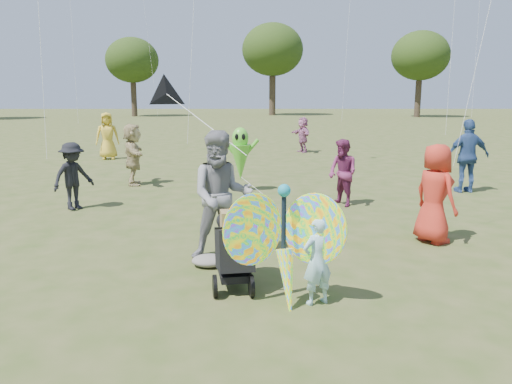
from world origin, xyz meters
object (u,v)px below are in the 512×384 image
crowd_a (435,194)px  crowd_g (107,136)px  jogging_stroller (234,243)px  adult_man (221,196)px  child_girl (317,261)px  alien_kite (240,156)px  crowd_c (468,156)px  crowd_j (303,135)px  crowd_b (73,176)px  crowd_e (343,173)px  butterfly_kite (285,246)px  crowd_d (133,154)px

crowd_a → crowd_g: bearing=11.9°
jogging_stroller → adult_man: bearing=92.4°
child_girl → crowd_a: 3.62m
alien_kite → crowd_c: bearing=-1.5°
crowd_c → crowd_j: 9.96m
adult_man → crowd_b: size_ratio=1.34×
crowd_b → jogging_stroller: 6.07m
crowd_e → alien_kite: (-2.45, 1.79, 0.18)m
crowd_b → crowd_e: 6.23m
crowd_g → butterfly_kite: 15.55m
crowd_c → butterfly_kite: crowd_c is taller
adult_man → crowd_g: adult_man is taller
child_girl → butterfly_kite: size_ratio=0.65×
crowd_b → child_girl: bearing=-98.9°
crowd_a → crowd_c: bearing=-55.2°
crowd_g → butterfly_kite: crowd_g is taller
crowd_a → crowd_c: (2.51, 4.58, 0.10)m
crowd_b → jogging_stroller: size_ratio=1.41×
child_girl → butterfly_kite: (-0.41, -0.03, 0.21)m
crowd_a → adult_man: bearing=77.0°
crowd_d → alien_kite: 3.29m
crowd_b → jogging_stroller: crowd_b is taller
adult_man → crowd_a: size_ratio=1.17×
alien_kite → butterfly_kite: bearing=-84.3°
crowd_e → alien_kite: alien_kite is taller
crowd_g → alien_kite: (5.54, -6.77, 0.03)m
crowd_c → crowd_d: crowd_c is taller
crowd_a → crowd_e: bearing=-5.7°
child_girl → crowd_c: crowd_c is taller
crowd_a → crowd_j: (-1.01, 13.90, -0.09)m
child_girl → crowd_j: crowd_j is taller
crowd_e → jogging_stroller: 5.55m
jogging_stroller → alien_kite: 6.82m
jogging_stroller → butterfly_kite: 0.93m
crowd_a → crowd_e: 3.16m
crowd_d → butterfly_kite: bearing=-168.8°
crowd_a → crowd_e: size_ratio=1.12×
crowd_b → alien_kite: bearing=-22.4°
child_girl → crowd_c: 8.78m
crowd_b → crowd_j: 12.94m
adult_man → crowd_a: 3.83m
child_girl → jogging_stroller: child_girl is taller
crowd_j → alien_kite: size_ratio=0.91×
adult_man → alien_kite: adult_man is taller
adult_man → alien_kite: 5.63m
jogging_stroller → crowd_j: bearing=71.9°
adult_man → butterfly_kite: adult_man is taller
crowd_a → butterfly_kite: crowd_a is taller
crowd_a → crowd_j: size_ratio=1.12×
jogging_stroller → alien_kite: (-0.09, 6.81, 0.36)m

